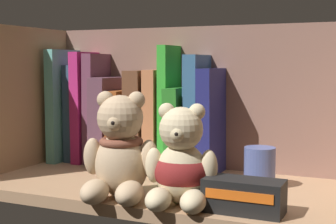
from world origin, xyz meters
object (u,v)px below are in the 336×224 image
(book_5, at_px, (128,127))
(teddy_bear_larger, at_px, (120,153))
(book_0, at_px, (68,105))
(teddy_bear_smaller, at_px, (181,165))
(book_3, at_px, (99,108))
(book_9, at_px, (184,129))
(book_10, at_px, (199,113))
(pillar_candle, at_px, (260,168))
(small_product_box, at_px, (244,196))
(book_11, at_px, (214,121))
(book_2, at_px, (88,107))
(book_7, at_px, (158,119))
(book_8, at_px, (171,108))
(book_1, at_px, (78,113))
(book_6, at_px, (143,118))
(book_4, at_px, (112,120))

(book_5, distance_m, teddy_bear_larger, 0.26)
(book_0, relative_size, teddy_bear_smaller, 1.58)
(book_3, bearing_deg, book_9, 0.00)
(book_3, xyz_separation_m, teddy_bear_smaller, (0.29, -0.23, -0.06))
(book_10, height_order, pillar_candle, book_10)
(small_product_box, bearing_deg, teddy_bear_smaller, 179.70)
(book_10, xyz_separation_m, book_11, (0.03, 0.00, -0.01))
(teddy_bear_smaller, xyz_separation_m, small_product_box, (0.10, -0.00, -0.04))
(book_10, distance_m, book_11, 0.03)
(book_9, distance_m, book_10, 0.05)
(book_2, distance_m, book_7, 0.17)
(book_2, height_order, pillar_candle, book_2)
(teddy_bear_larger, bearing_deg, book_10, 79.59)
(book_0, distance_m, teddy_bear_larger, 0.36)
(book_11, xyz_separation_m, teddy_bear_larger, (-0.08, -0.24, -0.03))
(teddy_bear_smaller, bearing_deg, book_5, 133.37)
(book_7, height_order, book_8, book_8)
(book_8, bearing_deg, book_10, 0.00)
(book_1, relative_size, book_3, 0.90)
(book_1, height_order, teddy_bear_smaller, book_1)
(book_1, xyz_separation_m, book_5, (0.12, 0.00, -0.03))
(book_3, bearing_deg, pillar_candle, -12.74)
(book_6, bearing_deg, small_product_box, -39.70)
(book_6, relative_size, book_9, 1.20)
(book_3, bearing_deg, book_0, 180.00)
(book_8, xyz_separation_m, book_10, (0.06, 0.00, -0.01))
(teddy_bear_smaller, relative_size, pillar_candle, 2.18)
(book_9, xyz_separation_m, book_11, (0.06, 0.00, 0.02))
(book_2, height_order, teddy_bear_smaller, book_2)
(book_9, xyz_separation_m, teddy_bear_larger, (-0.01, -0.24, -0.01))
(book_10, relative_size, pillar_candle, 3.26)
(book_1, bearing_deg, book_9, 0.00)
(book_7, bearing_deg, book_5, 180.00)
(book_6, height_order, small_product_box, book_6)
(book_4, relative_size, book_5, 1.17)
(book_6, height_order, teddy_bear_smaller, book_6)
(book_1, distance_m, book_11, 0.32)
(book_0, relative_size, book_2, 1.02)
(book_4, relative_size, book_6, 0.93)
(book_9, distance_m, book_11, 0.07)
(book_3, bearing_deg, book_11, 0.00)
(book_9, relative_size, pillar_candle, 2.36)
(book_9, bearing_deg, book_10, 0.00)
(book_10, distance_m, small_product_box, 0.30)
(book_1, xyz_separation_m, teddy_bear_larger, (0.24, -0.24, -0.03))
(book_2, bearing_deg, small_product_box, -29.34)
(book_1, relative_size, book_4, 1.14)
(book_6, xyz_separation_m, small_product_box, (0.28, -0.23, -0.08))
(book_10, bearing_deg, book_5, 180.00)
(book_7, bearing_deg, book_1, 180.00)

